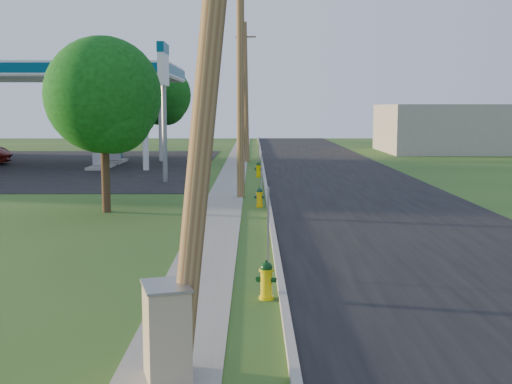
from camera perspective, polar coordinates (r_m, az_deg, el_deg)
ground_plane at (r=10.18m, az=0.17°, el=-13.78°), size 140.00×140.00×0.00m
road at (r=20.35m, az=12.77°, el=-3.15°), size 8.00×120.00×0.02m
curb at (r=19.83m, az=1.43°, el=-3.05°), size 0.15×120.00×0.15m
sidewalk at (r=19.87m, az=-3.63°, el=-3.22°), size 1.50×120.00×0.03m
forecourt at (r=44.60m, az=-21.16°, el=2.22°), size 26.00×28.00×0.02m
utility_pole_near at (r=8.58m, az=-3.92°, el=14.91°), size 1.40×0.32×9.48m
utility_pole_mid at (r=26.52m, az=-1.39°, el=10.18°), size 1.40×0.32×9.80m
utility_pole_far at (r=44.51m, az=-0.91°, el=8.89°), size 1.40×0.32×9.50m
sign_post_near at (r=13.95m, az=1.09°, el=-3.65°), size 0.05×0.04×2.00m
sign_post_mid at (r=25.63m, az=0.49°, el=1.43°), size 0.05×0.04×2.00m
sign_post_far at (r=37.79m, az=0.27°, el=3.37°), size 0.05×0.04×2.00m
gas_canopy at (r=43.82m, az=-19.05°, el=9.94°), size 18.18×9.18×6.40m
fuel_pump_ne at (r=40.71m, az=-13.63°, el=3.06°), size 1.20×3.20×1.90m
fuel_pump_se at (r=44.60m, az=-12.45°, el=3.46°), size 1.20×3.20×1.90m
price_pylon at (r=32.34m, az=-8.23°, el=10.47°), size 0.34×2.04×6.85m
distant_building at (r=57.43m, az=18.21°, el=5.40°), size 14.00×10.00×4.00m
tree_verge at (r=23.20m, az=-13.22°, el=7.99°), size 4.09×4.09×6.19m
tree_lot at (r=50.23m, az=-8.35°, el=8.31°), size 4.62×4.62×7.01m
hydrant_near at (r=12.54m, az=0.92°, el=-7.83°), size 0.40×0.36×0.78m
hydrant_mid at (r=24.04m, az=0.31°, el=-0.49°), size 0.39×0.35×0.75m
hydrant_far at (r=34.62m, az=0.22°, el=2.01°), size 0.43×0.38×0.83m
utility_cabinet at (r=8.95m, az=-7.94°, el=-12.28°), size 0.80×0.92×1.35m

